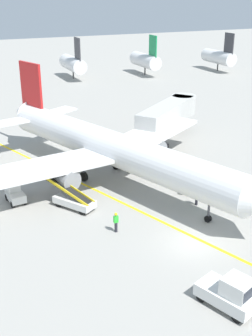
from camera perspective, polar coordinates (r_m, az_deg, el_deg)
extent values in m
plane|color=#9E9B93|center=(33.33, 8.66, -9.90)|extent=(300.00, 300.00, 0.00)
cube|color=yellow|center=(36.64, 3.34, -6.44)|extent=(27.23, 75.43, 0.01)
cylinder|color=white|center=(41.94, -1.69, 2.63)|extent=(13.21, 29.36, 3.30)
cone|color=white|center=(54.53, -13.51, 7.20)|extent=(3.89, 3.69, 3.14)
cube|color=white|center=(48.09, 3.72, 4.74)|extent=(13.37, 10.57, 0.36)
cylinder|color=gray|center=(46.63, 3.23, 2.87)|extent=(2.87, 3.65, 1.90)
cube|color=white|center=(38.98, -11.34, -0.04)|extent=(13.47, 6.10, 0.36)
cylinder|color=gray|center=(39.43, -8.45, -1.15)|extent=(2.87, 3.65, 1.90)
cube|color=red|center=(51.69, -12.47, 10.63)|extent=(1.61, 3.86, 5.20)
cube|color=white|center=(53.80, -9.20, 7.33)|extent=(5.63, 4.36, 0.24)
cube|color=white|center=(50.76, -14.74, 5.94)|extent=(5.54, 3.21, 0.24)
cylinder|color=#4C4C51|center=(35.74, 10.93, -4.81)|extent=(0.20, 0.20, 3.12)
cylinder|color=black|center=(36.34, 10.79, -6.60)|extent=(0.52, 0.65, 0.56)
cylinder|color=#4C4C51|center=(45.37, -1.32, 1.67)|extent=(0.20, 0.20, 3.12)
cylinder|color=black|center=(45.77, -1.31, 0.41)|extent=(0.65, 1.02, 0.96)
cylinder|color=#4C4C51|center=(42.73, -5.65, 0.20)|extent=(0.20, 0.20, 3.12)
cylinder|color=black|center=(43.15, -5.60, -1.13)|extent=(0.65, 1.02, 0.96)
cube|color=black|center=(33.49, 14.96, -2.87)|extent=(2.98, 1.89, 0.60)
cube|color=beige|center=(53.06, 5.36, 7.02)|extent=(11.10, 9.37, 2.50)
cylinder|color=beige|center=(58.19, 7.60, 8.32)|extent=(3.20, 3.20, 2.50)
cylinder|color=#59595B|center=(52.19, 4.49, 4.00)|extent=(0.56, 0.56, 2.35)
cube|color=#333338|center=(52.49, 4.45, 3.04)|extent=(1.80, 1.40, 0.50)
cube|color=silver|center=(27.73, 13.18, -16.10)|extent=(3.02, 4.03, 0.80)
cube|color=silver|center=(26.91, 14.52, -15.05)|extent=(1.98, 2.04, 1.10)
cube|color=black|center=(26.63, 15.98, -15.68)|extent=(1.37, 0.57, 0.77)
cylinder|color=black|center=(28.08, 16.29, -16.95)|extent=(0.41, 0.64, 0.60)
cylinder|color=black|center=(26.97, 14.46, -18.65)|extent=(0.41, 0.64, 0.60)
cylinder|color=black|center=(29.03, 11.87, -14.96)|extent=(0.41, 0.64, 0.60)
cylinder|color=black|center=(27.95, 9.92, -16.48)|extent=(0.41, 0.64, 0.60)
cube|color=silver|center=(39.87, -14.41, -3.59)|extent=(1.56, 2.53, 0.70)
cube|color=silver|center=(39.86, -14.71, -2.19)|extent=(1.15, 1.19, 1.10)
cube|color=black|center=(40.32, -14.93, -1.92)|extent=(0.98, 0.19, 0.77)
cylinder|color=black|center=(40.63, -15.46, -3.74)|extent=(0.29, 0.62, 0.60)
cylinder|color=black|center=(40.88, -13.98, -3.41)|extent=(0.29, 0.62, 0.60)
cylinder|color=black|center=(39.17, -14.76, -4.69)|extent=(0.29, 0.62, 0.60)
cylinder|color=black|center=(39.43, -13.23, -4.34)|extent=(0.29, 0.62, 0.60)
cube|color=silver|center=(37.98, -6.84, -4.44)|extent=(3.32, 4.01, 0.60)
cylinder|color=black|center=(38.48, -8.96, -4.69)|extent=(0.51, 0.62, 0.60)
cylinder|color=black|center=(39.32, -7.73, -3.99)|extent=(0.51, 0.62, 0.60)
cylinder|color=black|center=(36.92, -5.84, -5.76)|extent=(0.51, 0.62, 0.60)
cylinder|color=black|center=(37.80, -4.64, -5.00)|extent=(0.51, 0.62, 0.60)
cube|color=black|center=(37.91, -7.61, -2.93)|extent=(3.46, 4.69, 1.76)
cube|color=yellow|center=(37.55, -8.06, -3.01)|extent=(2.78, 4.26, 1.84)
cube|color=yellow|center=(38.17, -7.18, -2.53)|extent=(2.78, 4.26, 1.84)
cube|color=silver|center=(42.41, 8.98, -1.57)|extent=(2.99, 4.08, 0.60)
cylinder|color=black|center=(41.43, 10.06, -2.70)|extent=(0.46, 0.64, 0.60)
cylinder|color=black|center=(41.25, 8.31, -2.70)|extent=(0.46, 0.64, 0.60)
cylinder|color=black|center=(43.82, 9.56, -1.22)|extent=(0.46, 0.64, 0.60)
cylinder|color=black|center=(43.65, 7.91, -1.21)|extent=(0.46, 0.64, 0.60)
cube|color=black|center=(41.49, 9.16, -0.71)|extent=(2.96, 4.90, 1.76)
cube|color=yellow|center=(41.50, 9.79, -0.56)|extent=(2.23, 4.57, 1.84)
cube|color=yellow|center=(41.38, 8.56, -0.55)|extent=(2.23, 4.57, 1.84)
cylinder|color=#26262D|center=(38.78, 9.30, -4.28)|extent=(0.24, 0.24, 0.85)
cube|color=green|center=(38.47, 9.37, -3.34)|extent=(0.36, 0.22, 0.56)
sphere|color=beige|center=(38.30, 9.41, -2.82)|extent=(0.20, 0.20, 0.20)
sphere|color=yellow|center=(38.28, 9.41, -2.74)|extent=(0.24, 0.24, 0.24)
cylinder|color=#26262D|center=(34.26, -1.33, -7.81)|extent=(0.24, 0.24, 0.85)
cube|color=green|center=(33.91, -1.34, -6.79)|extent=(0.36, 0.22, 0.56)
sphere|color=#9E7051|center=(33.72, -1.35, -6.21)|extent=(0.20, 0.20, 0.20)
sphere|color=yellow|center=(33.69, -1.35, -6.12)|extent=(0.24, 0.24, 0.24)
cone|color=orange|center=(47.50, 10.35, 0.54)|extent=(0.36, 0.36, 0.44)
cone|color=orange|center=(43.45, -7.00, -1.39)|extent=(0.36, 0.36, 0.44)
cylinder|color=silver|center=(94.31, -7.05, 13.50)|extent=(3.00, 10.00, 3.00)
cylinder|color=#3F3F3F|center=(94.70, -6.98, 12.13)|extent=(0.30, 0.30, 1.60)
cube|color=#333338|center=(90.52, -6.46, 15.39)|extent=(0.24, 3.20, 4.40)
cylinder|color=silver|center=(98.29, 2.55, 14.01)|extent=(3.00, 10.00, 3.00)
cylinder|color=#3F3F3F|center=(98.66, 2.52, 12.69)|extent=(0.30, 0.30, 1.60)
cube|color=#198C4C|center=(94.74, 3.57, 15.80)|extent=(0.24, 3.20, 4.40)
cylinder|color=silver|center=(105.41, 12.12, 14.13)|extent=(3.00, 10.00, 3.00)
cylinder|color=#3F3F3F|center=(105.76, 12.02, 12.90)|extent=(0.30, 0.30, 1.60)
cube|color=#333338|center=(102.20, 13.47, 15.75)|extent=(0.24, 3.20, 4.40)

